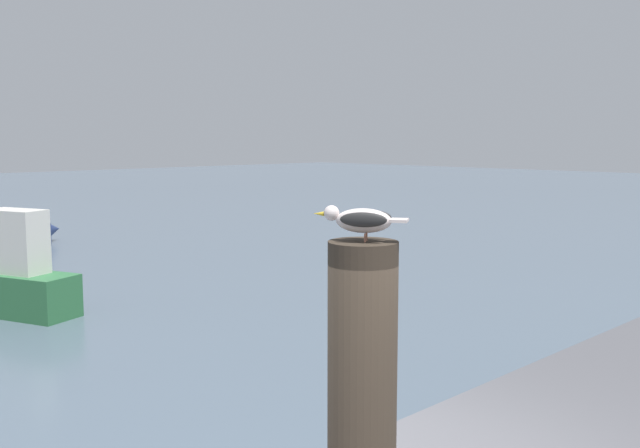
{
  "coord_description": "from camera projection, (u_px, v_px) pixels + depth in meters",
  "views": [
    {
      "loc": [
        -2.07,
        -2.39,
        3.01
      ],
      "look_at": [
        0.12,
        -0.19,
        2.64
      ],
      "focal_mm": 40.98,
      "sensor_mm": 36.0,
      "label": 1
    }
  ],
  "objects": [
    {
      "name": "seagull",
      "position": [
        362.0,
        219.0,
        2.95
      ],
      "size": [
        0.25,
        0.36,
        0.14
      ],
      "color": "tan",
      "rests_on": "mooring_post"
    },
    {
      "name": "mooring_post",
      "position": [
        362.0,
        373.0,
        3.03
      ],
      "size": [
        0.29,
        0.29,
        1.1
      ],
      "primitive_type": "cylinder",
      "color": "#382D23",
      "rests_on": "harbor_quay"
    }
  ]
}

